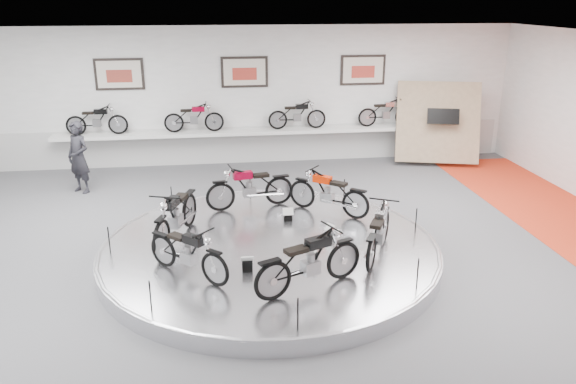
{
  "coord_description": "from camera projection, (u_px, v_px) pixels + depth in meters",
  "views": [
    {
      "loc": [
        -0.98,
        -9.41,
        4.75
      ],
      "look_at": [
        0.39,
        0.6,
        1.22
      ],
      "focal_mm": 35.0,
      "sensor_mm": 36.0,
      "label": 1
    }
  ],
  "objects": [
    {
      "name": "shelf_bike_a",
      "position": [
        97.0,
        122.0,
        15.75
      ],
      "size": [
        1.22,
        0.43,
        0.73
      ],
      "primitive_type": null,
      "color": "black",
      "rests_on": "shelf"
    },
    {
      "name": "shelf_bike_b",
      "position": [
        194.0,
        119.0,
        16.1
      ],
      "size": [
        1.22,
        0.43,
        0.73
      ],
      "primitive_type": null,
      "color": "maroon",
      "rests_on": "shelf"
    },
    {
      "name": "wall_back",
      "position": [
        245.0,
        96.0,
        16.38
      ],
      "size": [
        16.0,
        0.0,
        16.0
      ],
      "primitive_type": "plane",
      "rotation": [
        1.57,
        0.0,
        0.0
      ],
      "color": "white",
      "rests_on": "floor"
    },
    {
      "name": "bike_c",
      "position": [
        176.0,
        214.0,
        10.68
      ],
      "size": [
        1.17,
        1.89,
        1.05
      ],
      "primitive_type": null,
      "rotation": [
        0.0,
        0.0,
        4.39
      ],
      "color": "black",
      "rests_on": "display_platform"
    },
    {
      "name": "bike_e",
      "position": [
        309.0,
        261.0,
        8.87
      ],
      "size": [
        1.8,
        1.24,
        1.0
      ],
      "primitive_type": null,
      "rotation": [
        0.0,
        0.0,
        6.7
      ],
      "color": "black",
      "rests_on": "display_platform"
    },
    {
      "name": "shelf",
      "position": [
        247.0,
        132.0,
        16.43
      ],
      "size": [
        11.0,
        0.55,
        0.1
      ],
      "primitive_type": "cube",
      "color": "silver",
      "rests_on": "wall_back"
    },
    {
      "name": "poster_center",
      "position": [
        245.0,
        72.0,
        16.11
      ],
      "size": [
        1.35,
        0.06,
        0.88
      ],
      "primitive_type": "cube",
      "color": "beige",
      "rests_on": "wall_back"
    },
    {
      "name": "floor",
      "position": [
        272.0,
        265.0,
        10.49
      ],
      "size": [
        16.0,
        16.0,
        0.0
      ],
      "primitive_type": "plane",
      "color": "#525255",
      "rests_on": "ground"
    },
    {
      "name": "poster_left",
      "position": [
        119.0,
        74.0,
        15.66
      ],
      "size": [
        1.35,
        0.06,
        0.88
      ],
      "primitive_type": "cube",
      "color": "beige",
      "rests_on": "wall_back"
    },
    {
      "name": "shelf_bike_d",
      "position": [
        386.0,
        114.0,
        16.83
      ],
      "size": [
        1.22,
        0.43,
        0.73
      ],
      "primitive_type": null,
      "color": "#ACABB0",
      "rests_on": "shelf"
    },
    {
      "name": "platform_rim",
      "position": [
        270.0,
        245.0,
        10.68
      ],
      "size": [
        6.4,
        6.4,
        0.1
      ],
      "primitive_type": "torus",
      "color": "#B2B2BA",
      "rests_on": "display_platform"
    },
    {
      "name": "poster_right",
      "position": [
        363.0,
        70.0,
        16.56
      ],
      "size": [
        1.35,
        0.06,
        0.88
      ],
      "primitive_type": "cube",
      "color": "beige",
      "rests_on": "wall_back"
    },
    {
      "name": "dado_band",
      "position": [
        246.0,
        145.0,
        16.84
      ],
      "size": [
        15.68,
        0.04,
        1.1
      ],
      "primitive_type": "cube",
      "color": "#BCBCBA",
      "rests_on": "floor"
    },
    {
      "name": "bike_f",
      "position": [
        379.0,
        231.0,
        10.04
      ],
      "size": [
        1.26,
        1.71,
        0.96
      ],
      "primitive_type": null,
      "rotation": [
        0.0,
        0.0,
        7.38
      ],
      "color": "#ACABB0",
      "rests_on": "display_platform"
    },
    {
      "name": "shelf_bike_c",
      "position": [
        297.0,
        117.0,
        16.48
      ],
      "size": [
        1.22,
        0.43,
        0.73
      ],
      "primitive_type": null,
      "color": "black",
      "rests_on": "shelf"
    },
    {
      "name": "ceiling",
      "position": [
        269.0,
        45.0,
        9.17
      ],
      "size": [
        16.0,
        16.0,
        0.0
      ],
      "primitive_type": "plane",
      "rotation": [
        3.14,
        0.0,
        0.0
      ],
      "color": "white",
      "rests_on": "wall_back"
    },
    {
      "name": "bike_d",
      "position": [
        188.0,
        252.0,
        9.31
      ],
      "size": [
        1.47,
        1.43,
        0.89
      ],
      "primitive_type": null,
      "rotation": [
        0.0,
        0.0,
        5.53
      ],
      "color": "black",
      "rests_on": "display_platform"
    },
    {
      "name": "bike_b",
      "position": [
        250.0,
        187.0,
        12.34
      ],
      "size": [
        1.76,
        0.9,
        0.99
      ],
      "primitive_type": null,
      "rotation": [
        0.0,
        0.0,
        3.33
      ],
      "color": "maroon",
      "rests_on": "display_platform"
    },
    {
      "name": "bike_a",
      "position": [
        328.0,
        192.0,
        12.04
      ],
      "size": [
        1.63,
        1.48,
        0.96
      ],
      "primitive_type": null,
      "rotation": [
        0.0,
        0.0,
        2.45
      ],
      "color": "red",
      "rests_on": "display_platform"
    },
    {
      "name": "display_panel",
      "position": [
        438.0,
        122.0,
        16.5
      ],
      "size": [
        2.56,
        1.52,
        2.3
      ],
      "primitive_type": "cube",
      "rotation": [
        -0.35,
        0.0,
        -0.26
      ],
      "color": "tan",
      "rests_on": "floor"
    },
    {
      "name": "visitor",
      "position": [
        79.0,
        157.0,
        14.14
      ],
      "size": [
        0.8,
        0.75,
        1.83
      ],
      "primitive_type": "imported",
      "rotation": [
        0.0,
        0.0,
        -0.65
      ],
      "color": "black",
      "rests_on": "floor"
    },
    {
      "name": "display_platform",
      "position": [
        270.0,
        251.0,
        10.72
      ],
      "size": [
        6.4,
        6.4,
        0.3
      ],
      "primitive_type": "cylinder",
      "color": "silver",
      "rests_on": "floor"
    }
  ]
}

